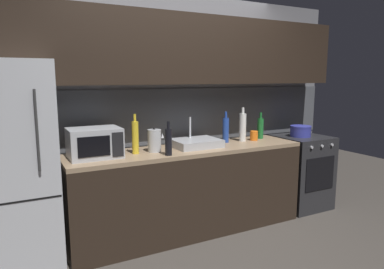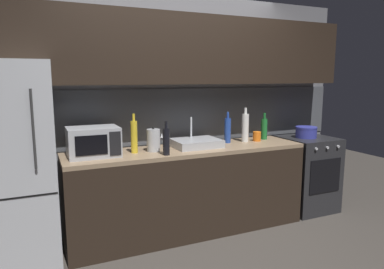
{
  "view_description": "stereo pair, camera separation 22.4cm",
  "coord_description": "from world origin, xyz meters",
  "px_view_note": "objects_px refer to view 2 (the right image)",
  "views": [
    {
      "loc": [
        -1.63,
        -2.25,
        1.62
      ],
      "look_at": [
        0.04,
        0.9,
        1.04
      ],
      "focal_mm": 32.93,
      "sensor_mm": 36.0,
      "label": 1
    },
    {
      "loc": [
        -1.42,
        -2.35,
        1.62
      ],
      "look_at": [
        0.04,
        0.9,
        1.04
      ],
      "focal_mm": 32.93,
      "sensor_mm": 36.0,
      "label": 2
    }
  ],
  "objects_px": {
    "refrigerator": "(12,166)",
    "oven_range": "(307,173)",
    "kettle": "(154,140)",
    "wine_bottle_white": "(245,127)",
    "wine_bottle_yellow": "(134,136)",
    "cooking_pot": "(306,132)",
    "microwave": "(93,142)",
    "wine_bottle_dark": "(166,141)",
    "wine_bottle_blue": "(228,130)",
    "mug_orange": "(257,136)",
    "wine_bottle_green": "(264,128)"
  },
  "relations": [
    {
      "from": "kettle",
      "to": "wine_bottle_white",
      "type": "bearing_deg",
      "value": 3.77
    },
    {
      "from": "kettle",
      "to": "wine_bottle_dark",
      "type": "height_order",
      "value": "wine_bottle_dark"
    },
    {
      "from": "wine_bottle_white",
      "to": "mug_orange",
      "type": "distance_m",
      "value": 0.18
    },
    {
      "from": "wine_bottle_yellow",
      "to": "wine_bottle_dark",
      "type": "distance_m",
      "value": 0.33
    },
    {
      "from": "microwave",
      "to": "kettle",
      "type": "xyz_separation_m",
      "value": [
        0.57,
        -0.01,
        -0.02
      ]
    },
    {
      "from": "refrigerator",
      "to": "wine_bottle_blue",
      "type": "distance_m",
      "value": 2.15
    },
    {
      "from": "refrigerator",
      "to": "wine_bottle_white",
      "type": "height_order",
      "value": "refrigerator"
    },
    {
      "from": "refrigerator",
      "to": "wine_bottle_blue",
      "type": "bearing_deg",
      "value": 2.65
    },
    {
      "from": "cooking_pot",
      "to": "mug_orange",
      "type": "bearing_deg",
      "value": 175.33
    },
    {
      "from": "oven_range",
      "to": "wine_bottle_yellow",
      "type": "xyz_separation_m",
      "value": [
        -2.16,
        0.0,
        0.61
      ]
    },
    {
      "from": "cooking_pot",
      "to": "microwave",
      "type": "bearing_deg",
      "value": 179.58
    },
    {
      "from": "kettle",
      "to": "wine_bottle_green",
      "type": "distance_m",
      "value": 1.4
    },
    {
      "from": "wine_bottle_white",
      "to": "wine_bottle_yellow",
      "type": "relative_size",
      "value": 1.02
    },
    {
      "from": "kettle",
      "to": "wine_bottle_green",
      "type": "relative_size",
      "value": 0.78
    },
    {
      "from": "microwave",
      "to": "wine_bottle_blue",
      "type": "distance_m",
      "value": 1.47
    },
    {
      "from": "kettle",
      "to": "refrigerator",
      "type": "bearing_deg",
      "value": -179.82
    },
    {
      "from": "refrigerator",
      "to": "wine_bottle_yellow",
      "type": "bearing_deg",
      "value": 0.19
    },
    {
      "from": "wine_bottle_blue",
      "to": "mug_orange",
      "type": "height_order",
      "value": "wine_bottle_blue"
    },
    {
      "from": "microwave",
      "to": "wine_bottle_dark",
      "type": "relative_size",
      "value": 1.44
    },
    {
      "from": "refrigerator",
      "to": "wine_bottle_white",
      "type": "bearing_deg",
      "value": 1.86
    },
    {
      "from": "microwave",
      "to": "wine_bottle_yellow",
      "type": "xyz_separation_m",
      "value": [
        0.38,
        -0.01,
        0.03
      ]
    },
    {
      "from": "kettle",
      "to": "wine_bottle_dark",
      "type": "xyz_separation_m",
      "value": [
        0.05,
        -0.22,
        0.02
      ]
    },
    {
      "from": "microwave",
      "to": "wine_bottle_yellow",
      "type": "height_order",
      "value": "wine_bottle_yellow"
    },
    {
      "from": "oven_range",
      "to": "kettle",
      "type": "distance_m",
      "value": 2.04
    },
    {
      "from": "wine_bottle_blue",
      "to": "microwave",
      "type": "bearing_deg",
      "value": -176.84
    },
    {
      "from": "wine_bottle_white",
      "to": "wine_bottle_blue",
      "type": "relative_size",
      "value": 1.12
    },
    {
      "from": "wine_bottle_yellow",
      "to": "wine_bottle_blue",
      "type": "relative_size",
      "value": 1.1
    },
    {
      "from": "wine_bottle_blue",
      "to": "oven_range",
      "type": "bearing_deg",
      "value": -5.36
    },
    {
      "from": "oven_range",
      "to": "microwave",
      "type": "distance_m",
      "value": 2.6
    },
    {
      "from": "mug_orange",
      "to": "cooking_pot",
      "type": "bearing_deg",
      "value": -4.67
    },
    {
      "from": "wine_bottle_white",
      "to": "mug_orange",
      "type": "height_order",
      "value": "wine_bottle_white"
    },
    {
      "from": "microwave",
      "to": "wine_bottle_dark",
      "type": "xyz_separation_m",
      "value": [
        0.63,
        -0.23,
        -0.0
      ]
    },
    {
      "from": "wine_bottle_blue",
      "to": "cooking_pot",
      "type": "xyz_separation_m",
      "value": [
        1.03,
        -0.1,
        -0.08
      ]
    },
    {
      "from": "wine_bottle_yellow",
      "to": "oven_range",
      "type": "bearing_deg",
      "value": -0.13
    },
    {
      "from": "oven_range",
      "to": "wine_bottle_white",
      "type": "height_order",
      "value": "wine_bottle_white"
    },
    {
      "from": "wine_bottle_yellow",
      "to": "cooking_pot",
      "type": "relative_size",
      "value": 1.51
    },
    {
      "from": "microwave",
      "to": "wine_bottle_blue",
      "type": "bearing_deg",
      "value": 3.16
    },
    {
      "from": "refrigerator",
      "to": "wine_bottle_green",
      "type": "distance_m",
      "value": 2.66
    },
    {
      "from": "wine_bottle_blue",
      "to": "mug_orange",
      "type": "distance_m",
      "value": 0.37
    },
    {
      "from": "wine_bottle_green",
      "to": "mug_orange",
      "type": "distance_m",
      "value": 0.17
    },
    {
      "from": "microwave",
      "to": "wine_bottle_green",
      "type": "bearing_deg",
      "value": 3.0
    },
    {
      "from": "refrigerator",
      "to": "oven_range",
      "type": "bearing_deg",
      "value": -0.02
    },
    {
      "from": "wine_bottle_dark",
      "to": "mug_orange",
      "type": "bearing_deg",
      "value": 12.61
    },
    {
      "from": "refrigerator",
      "to": "wine_bottle_yellow",
      "type": "xyz_separation_m",
      "value": [
        1.06,
        0.0,
        0.18
      ]
    },
    {
      "from": "oven_range",
      "to": "wine_bottle_dark",
      "type": "distance_m",
      "value": 2.01
    },
    {
      "from": "oven_range",
      "to": "wine_bottle_white",
      "type": "bearing_deg",
      "value": 174.81
    },
    {
      "from": "wine_bottle_white",
      "to": "wine_bottle_yellow",
      "type": "bearing_deg",
      "value": -176.77
    },
    {
      "from": "oven_range",
      "to": "wine_bottle_dark",
      "type": "xyz_separation_m",
      "value": [
        -1.91,
        -0.21,
        0.58
      ]
    },
    {
      "from": "wine_bottle_green",
      "to": "wine_bottle_dark",
      "type": "xyz_separation_m",
      "value": [
        -1.34,
        -0.33,
        0.0
      ]
    },
    {
      "from": "oven_range",
      "to": "microwave",
      "type": "relative_size",
      "value": 1.96
    }
  ]
}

